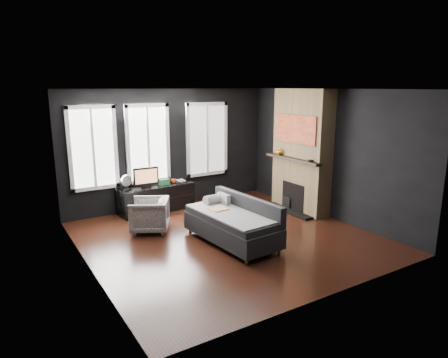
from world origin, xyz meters
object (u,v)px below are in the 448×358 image
media_console (156,198)px  mug (174,180)px  monitor (146,176)px  book (177,176)px  mantel_vase (280,151)px  sofa (232,221)px  armchair (149,213)px

media_console → mug: bearing=-2.7°
monitor → book: (0.83, 0.18, -0.14)m
media_console → mantel_vase: size_ratio=9.72×
sofa → mantel_vase: size_ratio=10.82×
monitor → armchair: bearing=-105.6°
armchair → mug: (1.06, 1.16, 0.29)m
mug → sofa: bearing=-90.5°
armchair → media_console: armchair is taller
sofa → mantel_vase: (2.12, 1.28, 0.91)m
monitor → mantel_vase: bearing=-19.3°
book → armchair: bearing=-133.2°
media_console → book: bearing=7.8°
monitor → mantel_vase: 3.04m
media_console → mug: size_ratio=13.85×
media_console → monitor: (-0.24, -0.05, 0.55)m
mug → book: size_ratio=0.52×
sofa → book: size_ratio=8.02×
sofa → armchair: size_ratio=2.67×
sofa → armchair: 1.69m
sofa → mantel_vase: mantel_vase is taller
sofa → armchair: sofa is taller
monitor → mug: (0.69, 0.06, -0.19)m
sofa → mug: 2.50m
sofa → monitor: size_ratio=3.34×
armchair → book: (1.20, 1.27, 0.35)m
sofa → media_console: 2.51m
media_console → book: size_ratio=7.20×
book → mantel_vase: mantel_vase is taller
sofa → armchair: (-1.03, 1.33, -0.05)m
mug → book: book is taller
sofa → media_console: size_ratio=1.11×
monitor → book: bearing=15.3°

